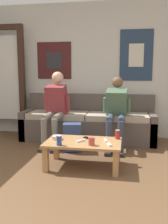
{
  "coord_description": "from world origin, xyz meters",
  "views": [
    {
      "loc": [
        0.9,
        -2.01,
        1.26
      ],
      "look_at": [
        0.27,
        1.62,
        0.66
      ],
      "focal_mm": 40.0,
      "sensor_mm": 36.0,
      "label": 1
    }
  ],
  "objects_px": {
    "pillar_candle": "(92,141)",
    "cell_phone": "(87,138)",
    "backpack": "(72,138)",
    "person_seated_teen": "(116,109)",
    "drink_can_blue": "(59,141)",
    "couch": "(88,124)",
    "person_seated_adult": "(55,105)",
    "ceramic_bowl": "(57,137)",
    "game_controller_near_left": "(106,140)",
    "game_controller_far_center": "(81,141)",
    "game_controller_near_right": "(109,144)",
    "drink_can_red": "(118,134)",
    "coffee_table": "(83,146)"
  },
  "relations": [
    {
      "from": "couch",
      "to": "game_controller_far_center",
      "type": "height_order",
      "value": "couch"
    },
    {
      "from": "couch",
      "to": "backpack",
      "type": "relative_size",
      "value": 5.44
    },
    {
      "from": "game_controller_near_right",
      "to": "coffee_table",
      "type": "bearing_deg",
      "value": 161.07
    },
    {
      "from": "pillar_candle",
      "to": "game_controller_far_center",
      "type": "xyz_separation_m",
      "value": [
        -0.16,
        0.13,
        -0.04
      ]
    },
    {
      "from": "ceramic_bowl",
      "to": "cell_phone",
      "type": "xyz_separation_m",
      "value": [
        0.4,
        0.12,
        -0.03
      ]
    },
    {
      "from": "couch",
      "to": "drink_can_blue",
      "type": "bearing_deg",
      "value": -94.08
    },
    {
      "from": "person_seated_teen",
      "to": "ceramic_bowl",
      "type": "height_order",
      "value": "person_seated_teen"
    },
    {
      "from": "drink_can_blue",
      "to": "cell_phone",
      "type": "bearing_deg",
      "value": 52.66
    },
    {
      "from": "coffee_table",
      "to": "backpack",
      "type": "relative_size",
      "value": 2.22
    },
    {
      "from": "person_seated_teen",
      "to": "game_controller_far_center",
      "type": "distance_m",
      "value": 1.14
    },
    {
      "from": "coffee_table",
      "to": "game_controller_far_center",
      "type": "height_order",
      "value": "game_controller_far_center"
    },
    {
      "from": "drink_can_red",
      "to": "game_controller_near_right",
      "type": "distance_m",
      "value": 0.33
    },
    {
      "from": "ceramic_bowl",
      "to": "drink_can_red",
      "type": "distance_m",
      "value": 0.83
    },
    {
      "from": "couch",
      "to": "person_seated_teen",
      "type": "relative_size",
      "value": 2.07
    },
    {
      "from": "ceramic_bowl",
      "to": "game_controller_near_right",
      "type": "distance_m",
      "value": 0.74
    },
    {
      "from": "backpack",
      "to": "drink_can_red",
      "type": "distance_m",
      "value": 0.87
    },
    {
      "from": "drink_can_red",
      "to": "cell_phone",
      "type": "distance_m",
      "value": 0.42
    },
    {
      "from": "drink_can_blue",
      "to": "game_controller_far_center",
      "type": "height_order",
      "value": "drink_can_blue"
    },
    {
      "from": "coffee_table",
      "to": "drink_can_blue",
      "type": "bearing_deg",
      "value": -138.55
    },
    {
      "from": "pillar_candle",
      "to": "game_controller_near_right",
      "type": "xyz_separation_m",
      "value": [
        0.22,
        0.04,
        -0.04
      ]
    },
    {
      "from": "coffee_table",
      "to": "game_controller_near_left",
      "type": "relative_size",
      "value": 6.71
    },
    {
      "from": "drink_can_red",
      "to": "game_controller_far_center",
      "type": "height_order",
      "value": "drink_can_red"
    },
    {
      "from": "pillar_candle",
      "to": "cell_phone",
      "type": "height_order",
      "value": "pillar_candle"
    },
    {
      "from": "game_controller_near_left",
      "to": "person_seated_adult",
      "type": "bearing_deg",
      "value": 135.79
    },
    {
      "from": "cell_phone",
      "to": "drink_can_blue",
      "type": "bearing_deg",
      "value": -127.34
    },
    {
      "from": "couch",
      "to": "drink_can_blue",
      "type": "height_order",
      "value": "couch"
    },
    {
      "from": "drink_can_blue",
      "to": "game_controller_near_left",
      "type": "distance_m",
      "value": 0.63
    },
    {
      "from": "ceramic_bowl",
      "to": "drink_can_red",
      "type": "bearing_deg",
      "value": 11.64
    },
    {
      "from": "couch",
      "to": "person_seated_adult",
      "type": "relative_size",
      "value": 1.93
    },
    {
      "from": "person_seated_teen",
      "to": "ceramic_bowl",
      "type": "bearing_deg",
      "value": -128.04
    },
    {
      "from": "ceramic_bowl",
      "to": "game_controller_near_left",
      "type": "xyz_separation_m",
      "value": [
        0.66,
        0.03,
        -0.02
      ]
    },
    {
      "from": "coffee_table",
      "to": "person_seated_teen",
      "type": "relative_size",
      "value": 0.85
    },
    {
      "from": "person_seated_teen",
      "to": "drink_can_blue",
      "type": "relative_size",
      "value": 9.46
    },
    {
      "from": "couch",
      "to": "person_seated_adult",
      "type": "xyz_separation_m",
      "value": [
        -0.52,
        -0.38,
        0.4
      ]
    },
    {
      "from": "cell_phone",
      "to": "backpack",
      "type": "bearing_deg",
      "value": 124.17
    },
    {
      "from": "pillar_candle",
      "to": "drink_can_blue",
      "type": "distance_m",
      "value": 0.4
    },
    {
      "from": "coffee_table",
      "to": "pillar_candle",
      "type": "relative_size",
      "value": 8.78
    },
    {
      "from": "drink_can_red",
      "to": "game_controller_far_center",
      "type": "relative_size",
      "value": 0.92
    },
    {
      "from": "couch",
      "to": "drink_can_blue",
      "type": "distance_m",
      "value": 1.6
    },
    {
      "from": "game_controller_near_left",
      "to": "game_controller_far_center",
      "type": "height_order",
      "value": "same"
    },
    {
      "from": "game_controller_near_right",
      "to": "game_controller_far_center",
      "type": "relative_size",
      "value": 1.09
    },
    {
      "from": "backpack",
      "to": "ceramic_bowl",
      "type": "bearing_deg",
      "value": -97.52
    },
    {
      "from": "drink_can_blue",
      "to": "game_controller_near_left",
      "type": "bearing_deg",
      "value": 27.56
    },
    {
      "from": "person_seated_adult",
      "to": "drink_can_red",
      "type": "distance_m",
      "value": 1.39
    },
    {
      "from": "coffee_table",
      "to": "pillar_candle",
      "type": "xyz_separation_m",
      "value": [
        0.13,
        -0.16,
        0.11
      ]
    },
    {
      "from": "couch",
      "to": "pillar_candle",
      "type": "distance_m",
      "value": 1.55
    },
    {
      "from": "couch",
      "to": "backpack",
      "type": "distance_m",
      "value": 0.75
    },
    {
      "from": "pillar_candle",
      "to": "drink_can_red",
      "type": "xyz_separation_m",
      "value": [
        0.31,
        0.35,
        0.01
      ]
    },
    {
      "from": "pillar_candle",
      "to": "game_controller_near_right",
      "type": "bearing_deg",
      "value": 10.06
    },
    {
      "from": "couch",
      "to": "cell_phone",
      "type": "distance_m",
      "value": 1.22
    }
  ]
}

